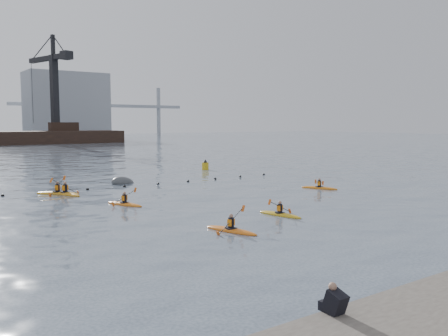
{
  "coord_description": "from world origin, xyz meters",
  "views": [
    {
      "loc": [
        -14.18,
        -13.43,
        5.17
      ],
      "look_at": [
        0.06,
        6.9,
        2.8
      ],
      "focal_mm": 38.0,
      "sensor_mm": 36.0,
      "label": 1
    }
  ],
  "objects_px": {
    "kayaker_3": "(65,193)",
    "kayaker_4": "(319,188)",
    "kayaker_2": "(125,203)",
    "nav_buoy": "(205,166)",
    "kayaker_1": "(280,214)",
    "kayaker_5": "(58,193)",
    "kayaker_0": "(231,230)",
    "mooring_buoy": "(123,183)"
  },
  "relations": [
    {
      "from": "kayaker_3",
      "to": "kayaker_4",
      "type": "bearing_deg",
      "value": -42.54
    },
    {
      "from": "kayaker_1",
      "to": "kayaker_5",
      "type": "relative_size",
      "value": 1.04
    },
    {
      "from": "kayaker_2",
      "to": "mooring_buoy",
      "type": "height_order",
      "value": "kayaker_2"
    },
    {
      "from": "kayaker_2",
      "to": "kayaker_3",
      "type": "relative_size",
      "value": 0.88
    },
    {
      "from": "kayaker_3",
      "to": "nav_buoy",
      "type": "distance_m",
      "value": 20.48
    },
    {
      "from": "kayaker_3",
      "to": "mooring_buoy",
      "type": "relative_size",
      "value": 1.5
    },
    {
      "from": "kayaker_1",
      "to": "kayaker_2",
      "type": "height_order",
      "value": "kayaker_1"
    },
    {
      "from": "kayaker_2",
      "to": "kayaker_5",
      "type": "distance_m",
      "value": 7.38
    },
    {
      "from": "kayaker_4",
      "to": "mooring_buoy",
      "type": "distance_m",
      "value": 16.54
    },
    {
      "from": "nav_buoy",
      "to": "kayaker_3",
      "type": "bearing_deg",
      "value": -152.36
    },
    {
      "from": "kayaker_3",
      "to": "kayaker_5",
      "type": "distance_m",
      "value": 0.67
    },
    {
      "from": "kayaker_0",
      "to": "kayaker_3",
      "type": "xyz_separation_m",
      "value": [
        -2.99,
        16.34,
        0.01
      ]
    },
    {
      "from": "kayaker_4",
      "to": "mooring_buoy",
      "type": "xyz_separation_m",
      "value": [
        -11.34,
        12.05,
        -0.09
      ]
    },
    {
      "from": "mooring_buoy",
      "to": "nav_buoy",
      "type": "distance_m",
      "value": 13.48
    },
    {
      "from": "kayaker_0",
      "to": "kayaker_2",
      "type": "bearing_deg",
      "value": 80.77
    },
    {
      "from": "kayaker_2",
      "to": "kayaker_3",
      "type": "distance_m",
      "value": 6.75
    },
    {
      "from": "kayaker_3",
      "to": "kayaker_5",
      "type": "bearing_deg",
      "value": 108.79
    },
    {
      "from": "kayaker_2",
      "to": "mooring_buoy",
      "type": "relative_size",
      "value": 1.32
    },
    {
      "from": "kayaker_2",
      "to": "kayaker_3",
      "type": "bearing_deg",
      "value": 84.75
    },
    {
      "from": "kayaker_5",
      "to": "nav_buoy",
      "type": "bearing_deg",
      "value": -20.06
    },
    {
      "from": "kayaker_1",
      "to": "kayaker_2",
      "type": "xyz_separation_m",
      "value": [
        -5.76,
        8.21,
        0.0
      ]
    },
    {
      "from": "kayaker_1",
      "to": "mooring_buoy",
      "type": "relative_size",
      "value": 1.3
    },
    {
      "from": "kayaker_0",
      "to": "nav_buoy",
      "type": "xyz_separation_m",
      "value": [
        15.16,
        25.84,
        0.32
      ]
    },
    {
      "from": "kayaker_2",
      "to": "nav_buoy",
      "type": "relative_size",
      "value": 2.24
    },
    {
      "from": "kayaker_0",
      "to": "kayaker_4",
      "type": "relative_size",
      "value": 1.06
    },
    {
      "from": "kayaker_0",
      "to": "kayaker_4",
      "type": "distance_m",
      "value": 16.41
    },
    {
      "from": "kayaker_5",
      "to": "mooring_buoy",
      "type": "height_order",
      "value": "kayaker_5"
    },
    {
      "from": "nav_buoy",
      "to": "kayaker_1",
      "type": "bearing_deg",
      "value": -113.65
    },
    {
      "from": "kayaker_3",
      "to": "nav_buoy",
      "type": "xyz_separation_m",
      "value": [
        18.14,
        9.5,
        0.3
      ]
    },
    {
      "from": "mooring_buoy",
      "to": "nav_buoy",
      "type": "height_order",
      "value": "nav_buoy"
    },
    {
      "from": "kayaker_2",
      "to": "nav_buoy",
      "type": "xyz_separation_m",
      "value": [
        16.37,
        16.01,
        0.32
      ]
    },
    {
      "from": "kayaker_3",
      "to": "kayaker_2",
      "type": "bearing_deg",
      "value": -91.55
    },
    {
      "from": "kayaker_3",
      "to": "mooring_buoy",
      "type": "xyz_separation_m",
      "value": [
        5.99,
        3.68,
        -0.1
      ]
    },
    {
      "from": "kayaker_2",
      "to": "nav_buoy",
      "type": "height_order",
      "value": "nav_buoy"
    },
    {
      "from": "kayaker_4",
      "to": "mooring_buoy",
      "type": "bearing_deg",
      "value": -72.58
    },
    {
      "from": "kayaker_1",
      "to": "kayaker_2",
      "type": "distance_m",
      "value": 10.03
    },
    {
      "from": "kayaker_5",
      "to": "kayaker_3",
      "type": "bearing_deg",
      "value": -100.27
    },
    {
      "from": "kayaker_2",
      "to": "kayaker_3",
      "type": "xyz_separation_m",
      "value": [
        -1.77,
        6.51,
        0.01
      ]
    },
    {
      "from": "kayaker_1",
      "to": "kayaker_3",
      "type": "distance_m",
      "value": 16.54
    },
    {
      "from": "kayaker_1",
      "to": "kayaker_4",
      "type": "height_order",
      "value": "kayaker_1"
    },
    {
      "from": "kayaker_0",
      "to": "kayaker_4",
      "type": "xyz_separation_m",
      "value": [
        14.34,
        7.98,
        -0.0
      ]
    },
    {
      "from": "kayaker_1",
      "to": "nav_buoy",
      "type": "relative_size",
      "value": 2.2
    }
  ]
}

